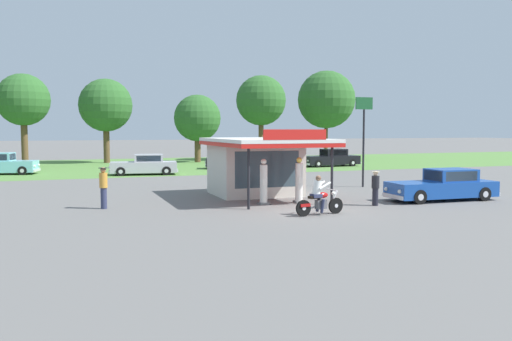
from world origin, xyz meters
The scene contains 19 objects.
ground_plane centered at (0.00, 0.00, 0.00)m, with size 300.00×300.00×0.00m, color slate.
grass_verge_strip centered at (0.00, 30.00, 0.00)m, with size 120.00×24.00×0.01m, color #56843D.
service_station_kiosk centered at (-0.30, 5.48, 1.69)m, with size 4.85×7.11×3.38m.
gas_pump_nearside centered at (-1.18, 2.28, 0.95)m, with size 0.44×0.44×2.07m.
gas_pump_offside centered at (0.57, 2.28, 0.96)m, with size 0.44×0.44×2.10m.
motorcycle_with_rider centered at (-0.16, -1.18, 0.65)m, with size 2.17×0.70×1.58m.
featured_classic_sedan centered at (7.39, 0.69, 0.67)m, with size 5.51×2.02×1.50m.
parked_car_back_row_centre_right centered at (13.42, 23.08, 0.71)m, with size 5.60×2.08×1.58m.
parked_car_back_row_far_right centered at (-13.89, 23.88, 0.73)m, with size 5.10×2.83×1.63m.
parked_car_back_row_right centered at (4.18, 23.42, 0.68)m, with size 5.19×3.16×1.52m.
parked_car_back_row_centre_left centered at (-3.93, 19.95, 0.70)m, with size 5.19×2.59×1.52m.
bystander_strolling_foreground centered at (-8.02, 3.47, 0.96)m, with size 0.39×0.39×1.78m.
bystander_admiring_sedan centered at (3.36, 0.28, 0.81)m, with size 0.34×0.34×1.54m.
tree_oak_left centered at (-5.50, 35.29, 5.69)m, with size 5.29×5.29×8.43m.
tree_oak_far_left centered at (11.00, 34.61, 6.42)m, with size 5.47×5.47×9.27m.
tree_oak_centre centered at (-12.91, 32.95, 6.02)m, with size 4.74×4.74×8.44m.
tree_oak_far_right centered at (3.40, 33.29, 4.50)m, with size 4.78×4.78×6.92m.
tree_oak_distant_spare centered at (19.23, 35.27, 6.81)m, with size 6.66×6.66×10.15m.
roadside_pole_sign centered at (6.91, 7.07, 3.54)m, with size 1.10×0.12×5.24m.
Camera 1 is at (-9.58, -19.69, 3.38)m, focal length 36.98 mm.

